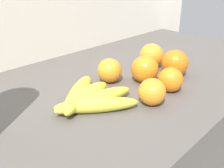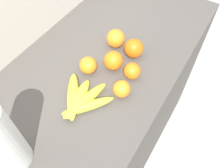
{
  "view_description": "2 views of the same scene",
  "coord_description": "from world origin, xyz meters",
  "px_view_note": "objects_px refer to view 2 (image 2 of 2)",
  "views": [
    {
      "loc": [
        -0.48,
        -0.48,
        1.25
      ],
      "look_at": [
        -0.05,
        -0.07,
        0.99
      ],
      "focal_mm": 40.85,
      "sensor_mm": 36.0,
      "label": 1
    },
    {
      "loc": [
        -0.46,
        -0.4,
        1.68
      ],
      "look_at": [
        -0.01,
        -0.12,
        0.97
      ],
      "focal_mm": 37.62,
      "sensor_mm": 36.0,
      "label": 2
    }
  ],
  "objects_px": {
    "orange_center": "(113,61)",
    "orange_back_right": "(132,71)",
    "banana_bunch": "(80,100)",
    "orange_front": "(116,39)",
    "orange_right": "(88,65)",
    "orange_back_left": "(122,89)",
    "orange_far_right": "(134,48)"
  },
  "relations": [
    {
      "from": "orange_far_right",
      "to": "orange_right",
      "type": "xyz_separation_m",
      "value": [
        -0.17,
        0.11,
        -0.01
      ]
    },
    {
      "from": "orange_front",
      "to": "orange_right",
      "type": "distance_m",
      "value": 0.19
    },
    {
      "from": "orange_center",
      "to": "orange_front",
      "type": "height_order",
      "value": "orange_front"
    },
    {
      "from": "orange_center",
      "to": "orange_back_right",
      "type": "relative_size",
      "value": 1.17
    },
    {
      "from": "orange_back_left",
      "to": "orange_front",
      "type": "height_order",
      "value": "orange_front"
    },
    {
      "from": "banana_bunch",
      "to": "orange_center",
      "type": "bearing_deg",
      "value": -3.13
    },
    {
      "from": "banana_bunch",
      "to": "orange_center",
      "type": "distance_m",
      "value": 0.21
    },
    {
      "from": "banana_bunch",
      "to": "orange_front",
      "type": "height_order",
      "value": "orange_front"
    },
    {
      "from": "orange_center",
      "to": "orange_back_right",
      "type": "xyz_separation_m",
      "value": [
        -0.0,
        -0.09,
        -0.01
      ]
    },
    {
      "from": "banana_bunch",
      "to": "orange_right",
      "type": "bearing_deg",
      "value": 23.91
    },
    {
      "from": "orange_front",
      "to": "orange_far_right",
      "type": "height_order",
      "value": "same"
    },
    {
      "from": "orange_back_left",
      "to": "orange_right",
      "type": "relative_size",
      "value": 0.94
    },
    {
      "from": "banana_bunch",
      "to": "orange_far_right",
      "type": "relative_size",
      "value": 2.72
    },
    {
      "from": "orange_right",
      "to": "orange_center",
      "type": "bearing_deg",
      "value": -45.97
    },
    {
      "from": "banana_bunch",
      "to": "orange_right",
      "type": "xyz_separation_m",
      "value": [
        0.14,
        0.06,
        0.02
      ]
    },
    {
      "from": "orange_center",
      "to": "orange_far_right",
      "type": "relative_size",
      "value": 0.97
    },
    {
      "from": "orange_back_right",
      "to": "banana_bunch",
      "type": "bearing_deg",
      "value": 154.12
    },
    {
      "from": "orange_center",
      "to": "orange_front",
      "type": "relative_size",
      "value": 0.97
    },
    {
      "from": "orange_back_left",
      "to": "banana_bunch",
      "type": "bearing_deg",
      "value": 135.84
    },
    {
      "from": "banana_bunch",
      "to": "orange_back_right",
      "type": "distance_m",
      "value": 0.23
    },
    {
      "from": "orange_center",
      "to": "orange_back_left",
      "type": "bearing_deg",
      "value": -135.72
    },
    {
      "from": "orange_front",
      "to": "orange_far_right",
      "type": "bearing_deg",
      "value": -97.06
    },
    {
      "from": "banana_bunch",
      "to": "orange_back_left",
      "type": "bearing_deg",
      "value": -44.16
    },
    {
      "from": "orange_front",
      "to": "banana_bunch",
      "type": "bearing_deg",
      "value": -171.88
    },
    {
      "from": "banana_bunch",
      "to": "orange_back_right",
      "type": "relative_size",
      "value": 3.31
    },
    {
      "from": "orange_back_right",
      "to": "orange_back_left",
      "type": "distance_m",
      "value": 0.1
    },
    {
      "from": "orange_back_right",
      "to": "orange_right",
      "type": "bearing_deg",
      "value": 112.46
    },
    {
      "from": "orange_back_left",
      "to": "orange_front",
      "type": "relative_size",
      "value": 0.82
    },
    {
      "from": "orange_center",
      "to": "orange_back_left",
      "type": "height_order",
      "value": "orange_center"
    },
    {
      "from": "orange_back_left",
      "to": "orange_far_right",
      "type": "relative_size",
      "value": 0.82
    },
    {
      "from": "orange_back_right",
      "to": "orange_front",
      "type": "xyz_separation_m",
      "value": [
        0.12,
        0.15,
        0.01
      ]
    },
    {
      "from": "orange_center",
      "to": "orange_far_right",
      "type": "xyz_separation_m",
      "value": [
        0.1,
        -0.04,
        0.0
      ]
    }
  ]
}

